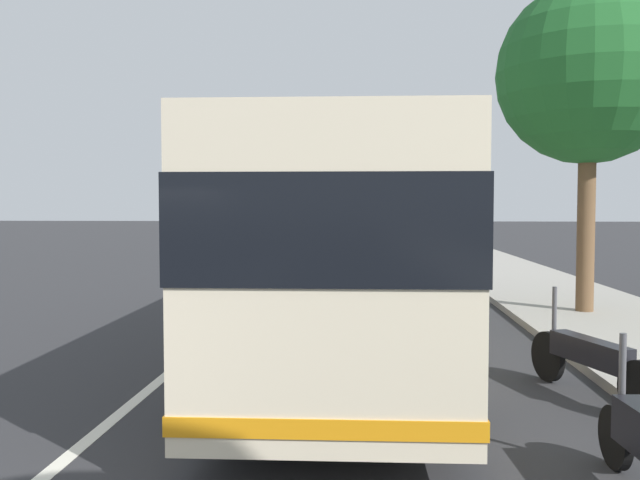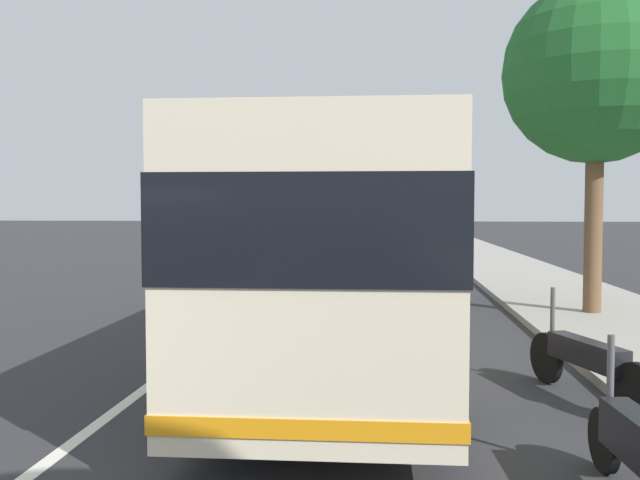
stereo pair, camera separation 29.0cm
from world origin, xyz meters
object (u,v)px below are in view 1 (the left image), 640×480
Objects in this scene: coach_bus at (340,239)px; car_ahead_same_lane at (369,237)px; car_far_distant at (262,236)px; motorcycle_far_end at (589,359)px; roadside_tree_mid_block at (589,74)px.

coach_bus is 24.03m from car_ahead_same_lane.
motorcycle_far_end is at bearing 15.94° from car_far_distant.
motorcycle_far_end is 0.57× the size of car_far_distant.
car_ahead_same_lane is at bearing 12.08° from roadside_tree_mid_block.
car_ahead_same_lane is at bearing -2.55° from coach_bus.
car_ahead_same_lane is (26.97, 2.58, 0.25)m from motorcycle_far_end.
roadside_tree_mid_block is (-20.88, -4.47, 4.34)m from car_ahead_same_lane.
motorcycle_far_end is 0.55× the size of car_ahead_same_lane.
coach_bus is 3.07× the size of car_far_distant.
car_far_distant is 5.81m from car_ahead_same_lane.
coach_bus is at bearing 121.87° from roadside_tree_mid_block.
motorcycle_far_end is at bearing -170.05° from car_ahead_same_lane.
car_ahead_same_lane is at bearing -13.37° from motorcycle_far_end.
roadside_tree_mid_block is (6.10, -1.89, 4.60)m from motorcycle_far_end.
coach_bus reaches higher than car_far_distant.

